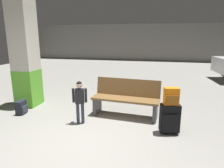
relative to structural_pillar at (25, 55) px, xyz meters
name	(u,v)px	position (x,y,z in m)	size (l,w,h in m)	color
ground_plane	(121,91)	(2.26, 2.21, -1.45)	(18.00, 18.00, 0.10)	gray
garage_back_wall	(141,43)	(2.26, 11.07, 0.00)	(18.00, 0.12, 2.80)	slate
structural_pillar	(25,55)	(0.00, 0.00, 0.00)	(0.57, 0.57, 2.82)	#66C633
bench	(126,98)	(2.79, -0.20, -0.96)	(1.64, 0.68, 0.89)	brown
suitcase	(170,118)	(3.79, -0.93, -1.08)	(0.41, 0.29, 0.60)	black
backpack_bright	(171,97)	(3.79, -0.93, -0.63)	(0.30, 0.23, 0.34)	orange
child	(80,98)	(1.88, -0.86, -0.81)	(0.32, 0.19, 0.96)	#33384C
backpack_dark_floor	(21,107)	(0.23, -0.66, -1.23)	(0.21, 0.29, 0.34)	#1E232D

